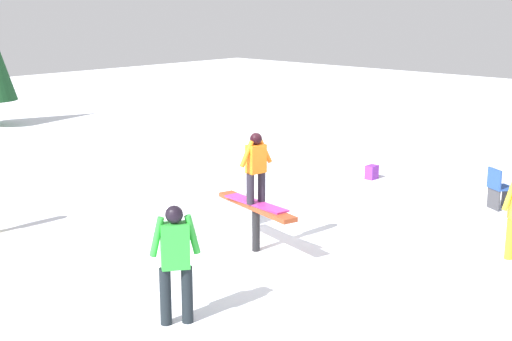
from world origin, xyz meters
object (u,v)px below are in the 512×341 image
main_rider_on_rail (256,170)px  backpack_on_snow (372,172)px  bystander_green (175,258)px  loose_snowboard_white (314,190)px  folding_chair (499,190)px  rail_feature (256,212)px

main_rider_on_rail → backpack_on_snow: size_ratio=4.27×
main_rider_on_rail → bystander_green: bearing=-60.3°
loose_snowboard_white → folding_chair: folding_chair is taller
folding_chair → backpack_on_snow: (-3.42, 0.33, -0.24)m
bystander_green → loose_snowboard_white: 7.45m
rail_feature → backpack_on_snow: rail_feature is taller
main_rider_on_rail → folding_chair: size_ratio=1.65×
main_rider_on_rail → loose_snowboard_white: main_rider_on_rail is taller
rail_feature → main_rider_on_rail: (0.00, 0.00, 0.75)m
bystander_green → main_rider_on_rail: bearing=-122.6°
rail_feature → loose_snowboard_white: (-1.81, 3.92, -0.70)m
loose_snowboard_white → backpack_on_snow: size_ratio=4.27×
bystander_green → loose_snowboard_white: bystander_green is taller
bystander_green → backpack_on_snow: 8.99m
rail_feature → folding_chair: bearing=82.8°
bystander_green → folding_chair: size_ratio=1.90×
bystander_green → backpack_on_snow: (-2.61, 8.56, -0.77)m
rail_feature → backpack_on_snow: 5.92m
rail_feature → main_rider_on_rail: size_ratio=1.41×
rail_feature → backpack_on_snow: size_ratio=6.03×
main_rider_on_rail → backpack_on_snow: bearing=111.3°
main_rider_on_rail → bystander_green: (1.18, -2.84, -0.52)m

